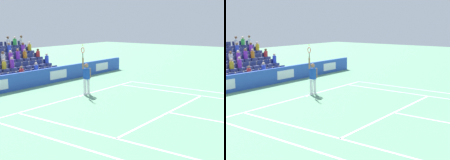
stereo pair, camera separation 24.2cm
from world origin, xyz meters
TOP-DOWN VIEW (x-y plane):
  - line_baseline at (0.00, -11.89)m, footprint 10.97×0.10m
  - line_service at (0.00, -6.40)m, footprint 8.23×0.10m
  - line_singles_sideline_left at (4.12, -5.95)m, footprint 0.10×11.89m
  - line_singles_sideline_right at (-4.12, -5.95)m, footprint 0.10×11.89m
  - line_doubles_sideline_left at (5.49, -5.95)m, footprint 0.10×11.89m
  - line_doubles_sideline_right at (-5.49, -5.95)m, footprint 0.10×11.89m
  - line_centre_mark at (0.00, -11.79)m, footprint 0.10×0.20m
  - sponsor_barrier at (-0.00, -16.00)m, footprint 19.48×0.22m
  - tennis_player at (-0.59, -11.80)m, footprint 0.51×0.41m

SIDE VIEW (x-z plane):
  - line_baseline at x=0.00m, z-range 0.00..0.01m
  - line_service at x=0.00m, z-range 0.00..0.01m
  - line_singles_sideline_left at x=4.12m, z-range 0.00..0.01m
  - line_singles_sideline_right at x=-4.12m, z-range 0.00..0.01m
  - line_doubles_sideline_left at x=5.49m, z-range 0.00..0.01m
  - line_doubles_sideline_right at x=-5.49m, z-range 0.00..0.01m
  - line_centre_mark at x=0.00m, z-range 0.00..0.01m
  - sponsor_barrier at x=0.00m, z-range 0.00..1.03m
  - tennis_player at x=-0.59m, z-range -0.43..2.42m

